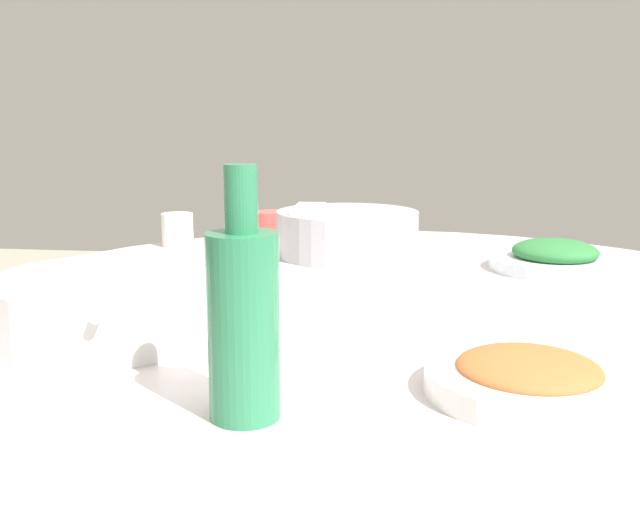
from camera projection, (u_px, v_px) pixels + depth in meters
round_dining_table at (389, 366)px, 1.09m from camera, size 1.35×1.35×0.72m
rice_bowl at (347, 232)px, 1.40m from camera, size 0.28×0.28×0.10m
soup_bowl at (112, 305)px, 0.90m from camera, size 0.29×0.31×0.07m
dish_greens at (555, 258)px, 1.27m from camera, size 0.23×0.23×0.06m
dish_tofu_braise at (528, 377)px, 0.70m from camera, size 0.20×0.20×0.04m
green_bottle at (244, 319)px, 0.64m from camera, size 0.06×0.06×0.23m
tea_cup_near at (178, 230)px, 1.51m from camera, size 0.07×0.07×0.07m
tea_cup_far at (271, 226)px, 1.58m from camera, size 0.08×0.08×0.06m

